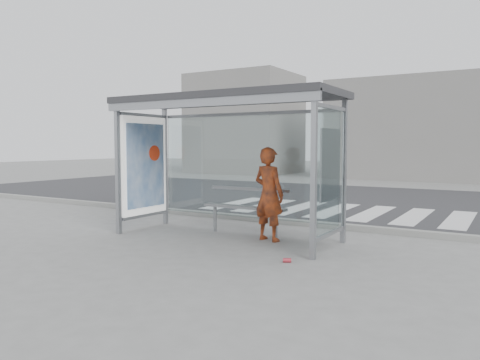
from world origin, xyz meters
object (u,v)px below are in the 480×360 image
object	(u,v)px
bus_shelter	(210,131)
bench	(245,207)
person	(269,194)
soda_can	(287,260)

from	to	relation	value
bus_shelter	bench	xyz separation A→B (m)	(0.50, 0.44, -1.45)
bus_shelter	person	xyz separation A→B (m)	(1.16, 0.15, -1.14)
person	soda_can	xyz separation A→B (m)	(0.96, -1.27, -0.81)
bus_shelter	soda_can	xyz separation A→B (m)	(2.12, -1.12, -1.95)
person	soda_can	distance (m)	1.79
person	soda_can	world-z (taller)	person
bus_shelter	soda_can	world-z (taller)	bus_shelter
bus_shelter	soda_can	distance (m)	3.09
person	bench	distance (m)	0.78
person	bus_shelter	bearing A→B (deg)	19.28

